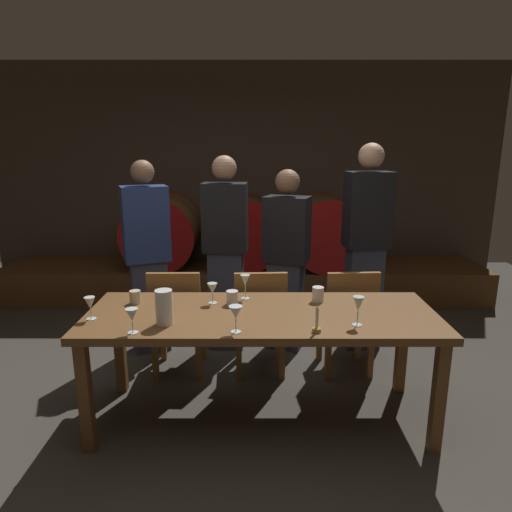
{
  "coord_description": "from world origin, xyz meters",
  "views": [
    {
      "loc": [
        0.15,
        -2.72,
        1.81
      ],
      "look_at": [
        0.15,
        0.19,
        1.08
      ],
      "focal_mm": 31.37,
      "sensor_mm": 36.0,
      "label": 1
    }
  ],
  "objects": [
    {
      "name": "wine_barrel_center",
      "position": [
        0.01,
        2.49,
        0.82
      ],
      "size": [
        0.84,
        0.91,
        0.84
      ],
      "color": "#513319",
      "rests_on": "barrel_shelf"
    },
    {
      "name": "back_wall",
      "position": [
        0.0,
        3.04,
        1.39
      ],
      "size": [
        6.35,
        0.24,
        2.78
      ],
      "primitive_type": "cube",
      "color": "#473A2D",
      "rests_on": "ground"
    },
    {
      "name": "chair_left",
      "position": [
        -0.47,
        0.59,
        0.49
      ],
      "size": [
        0.4,
        0.4,
        0.88
      ],
      "rotation": [
        0.0,
        0.0,
        3.15
      ],
      "color": "brown",
      "rests_on": "ground"
    },
    {
      "name": "wine_glass_right",
      "position": [
        0.08,
        0.25,
        0.89
      ],
      "size": [
        0.07,
        0.07,
        0.17
      ],
      "color": "silver",
      "rests_on": "dining_table"
    },
    {
      "name": "candle_center",
      "position": [
        0.5,
        -0.33,
        0.81
      ],
      "size": [
        0.05,
        0.05,
        0.18
      ],
      "color": "olive",
      "rests_on": "dining_table"
    },
    {
      "name": "wine_glass_center_right",
      "position": [
        0.04,
        -0.33,
        0.88
      ],
      "size": [
        0.08,
        0.08,
        0.16
      ],
      "color": "white",
      "rests_on": "dining_table"
    },
    {
      "name": "guest_far_right",
      "position": [
        1.11,
        1.09,
        0.94
      ],
      "size": [
        0.41,
        0.28,
        1.83
      ],
      "rotation": [
        0.0,
        0.0,
        3.26
      ],
      "color": "#33384C",
      "rests_on": "ground"
    },
    {
      "name": "wine_glass_far_left",
      "position": [
        -0.87,
        -0.13,
        0.86
      ],
      "size": [
        0.07,
        0.07,
        0.14
      ],
      "color": "white",
      "rests_on": "dining_table"
    },
    {
      "name": "barrel_shelf",
      "position": [
        0.0,
        2.49,
        0.2
      ],
      "size": [
        5.71,
        0.9,
        0.4
      ],
      "primitive_type": "cube",
      "color": "brown",
      "rests_on": "ground"
    },
    {
      "name": "chair_center",
      "position": [
        0.18,
        0.59,
        0.49
      ],
      "size": [
        0.42,
        0.42,
        0.88
      ],
      "rotation": [
        0.0,
        0.0,
        3.19
      ],
      "color": "brown",
      "rests_on": "ground"
    },
    {
      "name": "cup_center",
      "position": [
        -0.01,
        0.14,
        0.81
      ],
      "size": [
        0.08,
        0.08,
        0.09
      ],
      "primitive_type": "cylinder",
      "color": "white",
      "rests_on": "dining_table"
    },
    {
      "name": "guest_center_right",
      "position": [
        0.42,
        1.09,
        0.82
      ],
      "size": [
        0.44,
        0.35,
        1.61
      ],
      "rotation": [
        0.0,
        0.0,
        2.79
      ],
      "color": "#33384C",
      "rests_on": "ground"
    },
    {
      "name": "wine_barrel_right",
      "position": [
        0.96,
        2.49,
        0.82
      ],
      "size": [
        0.84,
        0.91,
        0.84
      ],
      "color": "brown",
      "rests_on": "barrel_shelf"
    },
    {
      "name": "ground_plane",
      "position": [
        0.0,
        0.0,
        0.0
      ],
      "size": [
        8.25,
        8.25,
        0.0
      ],
      "primitive_type": "plane",
      "color": "#3F3A33"
    },
    {
      "name": "chair_right",
      "position": [
        0.88,
        0.6,
        0.49
      ],
      "size": [
        0.42,
        0.42,
        0.88
      ],
      "rotation": [
        0.0,
        0.0,
        3.2
      ],
      "color": "brown",
      "rests_on": "ground"
    },
    {
      "name": "cup_right",
      "position": [
        0.58,
        0.2,
        0.81
      ],
      "size": [
        0.08,
        0.08,
        0.1
      ],
      "primitive_type": "cylinder",
      "color": "white",
      "rests_on": "dining_table"
    },
    {
      "name": "dining_table",
      "position": [
        0.19,
        -0.01,
        0.68
      ],
      "size": [
        2.25,
        0.81,
        0.76
      ],
      "color": "brown",
      "rests_on": "ground"
    },
    {
      "name": "wine_glass_far_right",
      "position": [
        0.76,
        -0.22,
        0.89
      ],
      "size": [
        0.07,
        0.07,
        0.18
      ],
      "color": "silver",
      "rests_on": "dining_table"
    },
    {
      "name": "guest_far_left",
      "position": [
        -0.79,
        1.04,
        0.86
      ],
      "size": [
        0.44,
        0.36,
        1.69
      ],
      "rotation": [
        0.0,
        0.0,
        3.52
      ],
      "color": "#33384C",
      "rests_on": "ground"
    },
    {
      "name": "cup_left",
      "position": [
        -0.67,
        0.16,
        0.8
      ],
      "size": [
        0.08,
        0.08,
        0.09
      ],
      "primitive_type": "cylinder",
      "color": "beige",
      "rests_on": "dining_table"
    },
    {
      "name": "pitcher",
      "position": [
        -0.4,
        -0.2,
        0.87
      ],
      "size": [
        0.1,
        0.1,
        0.21
      ],
      "color": "white",
      "rests_on": "dining_table"
    },
    {
      "name": "wine_barrel_left",
      "position": [
        -0.94,
        2.49,
        0.82
      ],
      "size": [
        0.84,
        0.91,
        0.84
      ],
      "color": "brown",
      "rests_on": "barrel_shelf"
    },
    {
      "name": "wine_glass_left",
      "position": [
        -0.55,
        -0.34,
        0.86
      ],
      "size": [
        0.07,
        0.07,
        0.15
      ],
      "color": "silver",
      "rests_on": "dining_table"
    },
    {
      "name": "guest_center_left",
      "position": [
        -0.12,
        1.09,
        0.89
      ],
      "size": [
        0.39,
        0.26,
        1.72
      ],
      "rotation": [
        0.0,
        0.0,
        3.09
      ],
      "color": "#33384C",
      "rests_on": "ground"
    },
    {
      "name": "wine_glass_center_left",
      "position": [
        -0.14,
        0.16,
        0.86
      ],
      "size": [
        0.07,
        0.07,
        0.14
      ],
      "color": "silver",
      "rests_on": "dining_table"
    }
  ]
}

